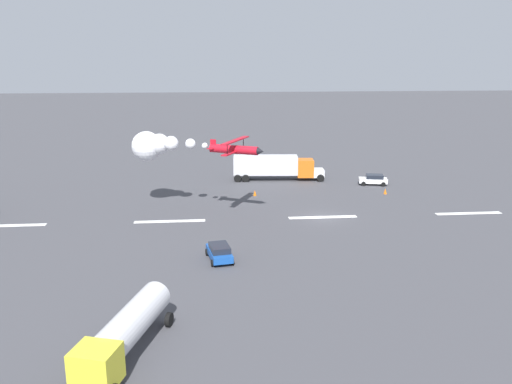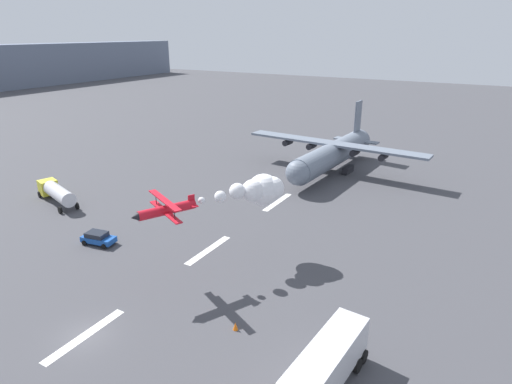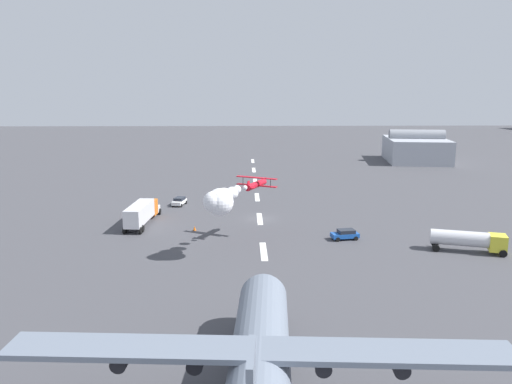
% 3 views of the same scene
% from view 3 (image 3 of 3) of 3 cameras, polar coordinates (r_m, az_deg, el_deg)
% --- Properties ---
extents(ground_plane, '(440.00, 440.00, 0.00)m').
position_cam_3_polar(ground_plane, '(86.40, 0.43, -3.08)').
color(ground_plane, '#424247').
rests_on(ground_plane, ground).
extents(runway_stripe_0, '(8.00, 0.90, 0.01)m').
position_cam_3_polar(runway_stripe_0, '(155.60, -0.37, 3.57)').
color(runway_stripe_0, white).
rests_on(runway_stripe_0, ground).
extents(runway_stripe_1, '(8.00, 0.90, 0.01)m').
position_cam_3_polar(runway_stripe_1, '(138.18, -0.25, 2.53)').
color(runway_stripe_1, white).
rests_on(runway_stripe_1, ground).
extents(runway_stripe_2, '(8.00, 0.90, 0.01)m').
position_cam_3_polar(runway_stripe_2, '(120.81, -0.09, 1.20)').
color(runway_stripe_2, white).
rests_on(runway_stripe_2, ground).
extents(runway_stripe_3, '(8.00, 0.90, 0.01)m').
position_cam_3_polar(runway_stripe_3, '(103.53, 0.13, -0.59)').
color(runway_stripe_3, white).
rests_on(runway_stripe_3, ground).
extents(runway_stripe_4, '(8.00, 0.90, 0.01)m').
position_cam_3_polar(runway_stripe_4, '(86.39, 0.43, -3.08)').
color(runway_stripe_4, white).
rests_on(runway_stripe_4, ground).
extents(runway_stripe_5, '(8.00, 0.90, 0.01)m').
position_cam_3_polar(runway_stripe_5, '(69.51, 0.88, -6.79)').
color(runway_stripe_5, white).
rests_on(runway_stripe_5, ground).
extents(runway_stripe_6, '(8.00, 0.90, 0.01)m').
position_cam_3_polar(runway_stripe_6, '(53.10, 1.63, -12.84)').
color(runway_stripe_6, white).
rests_on(runway_stripe_6, ground).
extents(cargo_transport_plane, '(28.52, 33.59, 11.47)m').
position_cam_3_polar(cargo_transport_plane, '(36.24, 0.41, -19.11)').
color(cargo_transport_plane, slate).
rests_on(cargo_transport_plane, ground).
extents(stunt_biplane_red, '(15.43, 10.23, 3.56)m').
position_cam_3_polar(stunt_biplane_red, '(65.85, -3.74, -0.77)').
color(stunt_biplane_red, red).
extents(semi_truck_orange, '(13.70, 3.86, 3.70)m').
position_cam_3_polar(semi_truck_orange, '(84.49, -12.91, -2.25)').
color(semi_truck_orange, silver).
rests_on(semi_truck_orange, ground).
extents(fuel_tanker_truck, '(5.39, 10.06, 2.90)m').
position_cam_3_polar(fuel_tanker_truck, '(74.77, 23.15, -5.02)').
color(fuel_tanker_truck, yellow).
rests_on(fuel_tanker_truck, ground).
extents(followme_car_yellow, '(4.29, 2.69, 1.52)m').
position_cam_3_polar(followme_car_yellow, '(97.37, -8.76, -1.03)').
color(followme_car_yellow, white).
rests_on(followme_car_yellow, ground).
extents(airport_staff_sedan, '(2.59, 4.29, 1.52)m').
position_cam_3_polar(airport_staff_sedan, '(75.80, 10.16, -4.76)').
color(airport_staff_sedan, '#194CA5').
rests_on(airport_staff_sedan, ground).
extents(hangar_building, '(25.23, 20.31, 9.80)m').
position_cam_3_polar(hangar_building, '(162.39, 17.81, 4.72)').
color(hangar_building, '#9EA3AD').
rests_on(hangar_building, ground).
extents(traffic_cone_near, '(0.44, 0.44, 0.75)m').
position_cam_3_polar(traffic_cone_near, '(96.93, -5.62, -1.27)').
color(traffic_cone_near, orange).
rests_on(traffic_cone_near, ground).
extents(traffic_cone_far, '(0.44, 0.44, 0.75)m').
position_cam_3_polar(traffic_cone_far, '(79.90, -7.04, -4.13)').
color(traffic_cone_far, orange).
rests_on(traffic_cone_far, ground).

